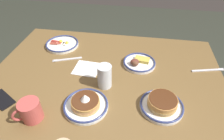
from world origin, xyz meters
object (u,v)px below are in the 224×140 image
cell_phone (2,99)px  fork_near (67,59)px  plate_near_main (138,62)px  coffee_mug (30,111)px  fork_far (208,70)px  drinking_glass (105,77)px  paper_napkin (87,69)px  plate_far_companion (62,44)px  plate_far_side (162,104)px  plate_center_pancakes (86,104)px

cell_phone → fork_near: bearing=-89.0°
plate_near_main → fork_near: (0.45, 0.02, -0.01)m
coffee_mug → cell_phone: bearing=-20.5°
plate_near_main → fork_far: (-0.42, -0.01, -0.01)m
drinking_glass → paper_napkin: drinking_glass is taller
plate_far_companion → plate_far_side: 0.82m
coffee_mug → drinking_glass: size_ratio=0.87×
plate_far_companion → fork_near: size_ratio=1.27×
coffee_mug → plate_far_companion: bearing=-81.9°
cell_phone → plate_far_side: bearing=-144.6°
drinking_glass → cell_phone: 0.53m
fork_far → plate_far_side: bearing=48.8°
plate_far_companion → cell_phone: 0.55m
plate_far_companion → cell_phone: bearing=77.6°
plate_near_main → plate_far_side: bearing=111.4°
cell_phone → paper_napkin: cell_phone is taller
plate_far_companion → fork_near: bearing=119.9°
plate_near_main → fork_near: bearing=2.5°
plate_far_companion → drinking_glass: 0.52m
plate_far_companion → paper_napkin: bearing=136.2°
plate_far_side → coffee_mug: 0.61m
plate_far_companion → paper_napkin: plate_far_companion is taller
coffee_mug → drinking_glass: drinking_glass is taller
paper_napkin → plate_far_companion: bearing=-43.8°
coffee_mug → cell_phone: (0.21, -0.08, -0.05)m
plate_center_pancakes → plate_far_companion: bearing=-58.8°
plate_center_pancakes → plate_far_side: plate_center_pancakes is taller
plate_far_side → fork_near: size_ratio=1.16×
fork_near → fork_far: size_ratio=0.91×
plate_far_side → drinking_glass: drinking_glass is taller
coffee_mug → paper_napkin: bearing=-111.5°
plate_far_side → plate_near_main: bearing=-68.6°
cell_phone → drinking_glass: bearing=-129.4°
paper_napkin → coffee_mug: bearing=68.5°
plate_far_companion → drinking_glass: (-0.37, 0.35, 0.05)m
fork_near → coffee_mug: bearing=89.5°
paper_napkin → fork_far: bearing=-172.3°
cell_phone → paper_napkin: size_ratio=0.96×
fork_far → cell_phone: bearing=20.6°
coffee_mug → cell_phone: coffee_mug is taller
fork_near → fork_far: 0.87m
coffee_mug → fork_near: 0.46m
coffee_mug → fork_near: coffee_mug is taller
plate_center_pancakes → plate_far_side: 0.36m
plate_far_companion → plate_far_side: plate_far_side is taller
plate_near_main → plate_far_companion: plate_near_main is taller
plate_near_main → paper_napkin: bearing=16.6°
fork_near → plate_near_main: bearing=-177.5°
drinking_glass → cell_phone: bearing=20.7°
plate_far_side → cell_phone: plate_far_side is taller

